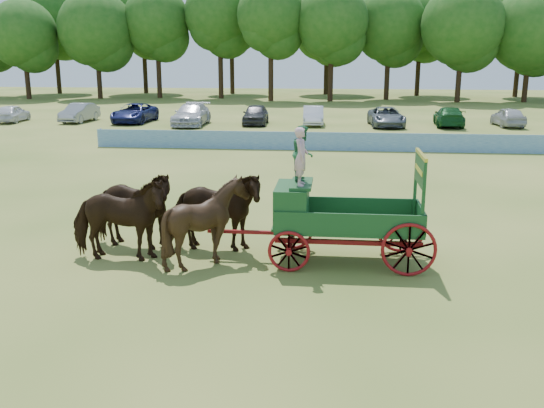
{
  "coord_description": "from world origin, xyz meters",
  "views": [
    {
      "loc": [
        0.13,
        -16.78,
        5.47
      ],
      "look_at": [
        -1.61,
        -0.2,
        1.3
      ],
      "focal_mm": 40.0,
      "sensor_mm": 36.0,
      "label": 1
    }
  ],
  "objects": [
    {
      "name": "horse_wheel_right",
      "position": [
        -3.17,
        -0.65,
        1.15
      ],
      "size": [
        2.75,
        1.29,
        2.3
      ],
      "primitive_type": "imported",
      "rotation": [
        0.0,
        0.0,
        1.55
      ],
      "color": "black",
      "rests_on": "ground"
    },
    {
      "name": "sponsor_banner",
      "position": [
        -1.0,
        18.0,
        0.53
      ],
      "size": [
        26.0,
        0.08,
        1.05
      ],
      "primitive_type": "cube",
      "color": "#1C5498",
      "rests_on": "ground"
    },
    {
      "name": "farm_dray",
      "position": [
        -0.2,
        -1.18,
        1.59
      ],
      "size": [
        6.0,
        2.0,
        3.65
      ],
      "color": "maroon",
      "rests_on": "ground"
    },
    {
      "name": "parked_cars",
      "position": [
        -6.06,
        30.46,
        0.76
      ],
      "size": [
        41.22,
        7.02,
        1.65
      ],
      "color": "silver",
      "rests_on": "ground"
    },
    {
      "name": "horse_lead_right",
      "position": [
        -5.57,
        -0.65,
        1.15
      ],
      "size": [
        2.9,
        1.7,
        2.3
      ],
      "primitive_type": "imported",
      "rotation": [
        0.0,
        0.0,
        1.4
      ],
      "color": "black",
      "rests_on": "ground"
    },
    {
      "name": "horse_wheel_left",
      "position": [
        -3.17,
        -1.75,
        1.15
      ],
      "size": [
        2.13,
        1.9,
        2.31
      ],
      "primitive_type": "imported",
      "rotation": [
        0.0,
        0.0,
        1.59
      ],
      "color": "black",
      "rests_on": "ground"
    },
    {
      "name": "ground",
      "position": [
        0.0,
        0.0,
        0.0
      ],
      "size": [
        160.0,
        160.0,
        0.0
      ],
      "primitive_type": "plane",
      "color": "#9D9447",
      "rests_on": "ground"
    },
    {
      "name": "treeline",
      "position": [
        -5.52,
        59.86,
        9.14
      ],
      "size": [
        88.42,
        22.36,
        15.21
      ],
      "color": "#382314",
      "rests_on": "ground"
    },
    {
      "name": "horse_lead_left",
      "position": [
        -5.57,
        -1.75,
        1.15
      ],
      "size": [
        2.76,
        1.32,
        2.3
      ],
      "primitive_type": "imported",
      "rotation": [
        0.0,
        0.0,
        1.6
      ],
      "color": "black",
      "rests_on": "ground"
    }
  ]
}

